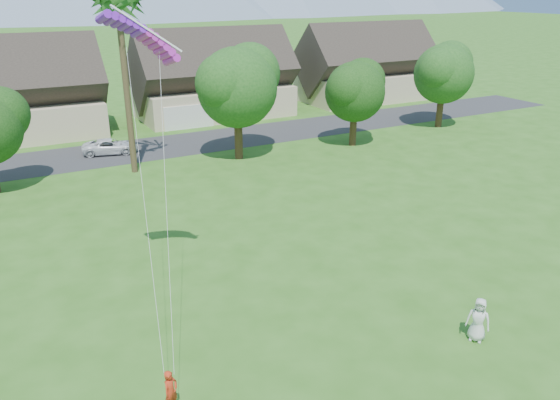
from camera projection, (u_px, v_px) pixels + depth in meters
street at (142, 149)px, 44.72m from camera, size 90.00×7.00×0.01m
kite_flyer at (171, 392)px, 16.81m from camera, size 0.66×0.61×1.51m
watcher at (478, 320)px, 20.25m from camera, size 0.95×1.02×1.76m
parked_car at (110, 146)px, 43.40m from camera, size 4.60×2.94×1.18m
houses_row at (119, 90)px, 51.08m from camera, size 72.75×8.19×8.86m
tree_row at (143, 105)px, 37.45m from camera, size 62.27×6.67×8.45m
parafoil_kite at (142, 33)px, 19.71m from camera, size 3.06×1.05×0.50m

